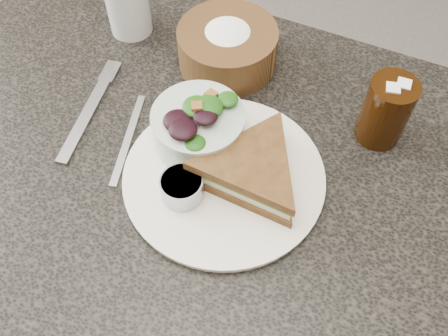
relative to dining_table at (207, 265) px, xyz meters
name	(u,v)px	position (x,y,z in m)	size (l,w,h in m)	color
floor	(211,319)	(0.00, 0.00, -0.38)	(6.00, 6.00, 0.00)	#5B5855
dining_table	(207,265)	(0.00, 0.00, 0.00)	(1.00, 0.70, 0.75)	black
dinner_plate	(224,177)	(0.04, -0.01, 0.38)	(0.28, 0.28, 0.01)	silver
sandwich	(252,170)	(0.08, 0.00, 0.41)	(0.19, 0.19, 0.05)	brown
salad_bowl	(198,123)	(-0.02, 0.03, 0.43)	(0.13, 0.13, 0.08)	#A6B9AD
dressing_ramekin	(182,188)	(0.00, -0.06, 0.40)	(0.06, 0.06, 0.04)	#959CA5
orange_wedge	(240,146)	(0.05, 0.04, 0.40)	(0.06, 0.06, 0.03)	#FB4D04
fork	(87,115)	(-0.20, 0.01, 0.38)	(0.02, 0.19, 0.01)	#94969E
knife	(128,139)	(-0.12, 0.00, 0.38)	(0.01, 0.17, 0.00)	#A2A3A6
bread_basket	(227,42)	(-0.05, 0.21, 0.42)	(0.16, 0.16, 0.09)	brown
cola_glass	(387,108)	(0.22, 0.16, 0.43)	(0.07, 0.07, 0.12)	black
water_glass	(127,3)	(-0.24, 0.21, 0.43)	(0.07, 0.07, 0.11)	silver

